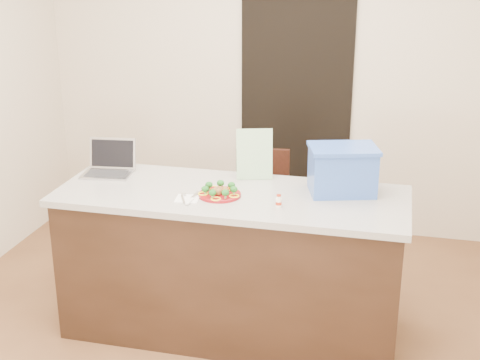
% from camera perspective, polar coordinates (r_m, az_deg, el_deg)
% --- Properties ---
extents(ground, '(4.00, 4.00, 0.00)m').
position_cam_1_polar(ground, '(4.12, -1.60, -14.39)').
color(ground, brown).
rests_on(ground, ground).
extents(room_shell, '(4.00, 4.00, 4.00)m').
position_cam_1_polar(room_shell, '(3.48, -1.85, 8.30)').
color(room_shell, white).
rests_on(room_shell, ground).
extents(doorway, '(0.90, 0.02, 2.00)m').
position_cam_1_polar(doorway, '(5.49, 4.76, 5.80)').
color(doorway, black).
rests_on(doorway, ground).
extents(island, '(2.06, 0.76, 0.92)m').
position_cam_1_polar(island, '(4.09, -0.74, -7.11)').
color(island, black).
rests_on(island, ground).
extents(plate, '(0.25, 0.25, 0.02)m').
position_cam_1_polar(plate, '(3.86, -1.74, -1.23)').
color(plate, maroon).
rests_on(plate, island).
extents(meatballs, '(0.10, 0.10, 0.04)m').
position_cam_1_polar(meatballs, '(3.86, -1.77, -0.89)').
color(meatballs, brown).
rests_on(meatballs, plate).
extents(broccoli, '(0.20, 0.21, 0.04)m').
position_cam_1_polar(broccoli, '(3.85, -1.75, -0.69)').
color(broccoli, '#134915').
rests_on(broccoli, plate).
extents(pepper_rings, '(0.24, 0.24, 0.01)m').
position_cam_1_polar(pepper_rings, '(3.86, -1.74, -1.11)').
color(pepper_rings, yellow).
rests_on(pepper_rings, plate).
extents(napkin, '(0.15, 0.15, 0.01)m').
position_cam_1_polar(napkin, '(3.82, -4.52, -1.61)').
color(napkin, silver).
rests_on(napkin, island).
extents(fork, '(0.06, 0.16, 0.00)m').
position_cam_1_polar(fork, '(3.84, -4.76, -1.46)').
color(fork, silver).
rests_on(fork, napkin).
extents(knife, '(0.03, 0.21, 0.01)m').
position_cam_1_polar(knife, '(3.80, -4.18, -1.66)').
color(knife, silver).
rests_on(knife, napkin).
extents(yogurt_bottle, '(0.03, 0.03, 0.07)m').
position_cam_1_polar(yogurt_bottle, '(3.70, 3.32, -1.88)').
color(yogurt_bottle, white).
rests_on(yogurt_bottle, island).
extents(laptop, '(0.32, 0.27, 0.21)m').
position_cam_1_polar(laptop, '(4.31, -11.06, 1.34)').
color(laptop, '#A5A5A9').
rests_on(laptop, island).
extents(leaflet, '(0.23, 0.11, 0.31)m').
position_cam_1_polar(leaflet, '(4.10, 1.24, 2.20)').
color(leaflet, silver).
rests_on(leaflet, island).
extents(blue_box, '(0.45, 0.38, 0.28)m').
position_cam_1_polar(blue_box, '(3.91, 8.73, 0.88)').
color(blue_box, '#3055AD').
rests_on(blue_box, island).
extents(chair, '(0.44, 0.44, 0.89)m').
position_cam_1_polar(chair, '(4.91, 1.69, -1.92)').
color(chair, '#33160F').
rests_on(chair, ground).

